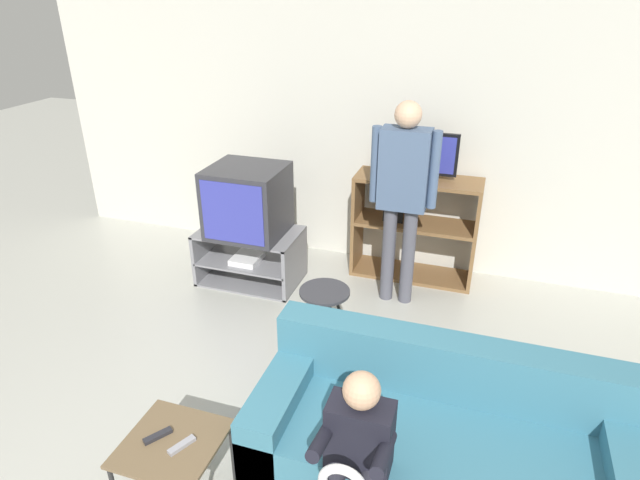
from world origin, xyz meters
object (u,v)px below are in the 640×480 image
at_px(folding_stool, 325,307).
at_px(person_standing_adult, 403,186).
at_px(remote_control_white, 182,445).
at_px(media_shelf, 415,227).
at_px(couch, 439,446).
at_px(tv_stand, 250,257).
at_px(snack_table, 173,449).
at_px(remote_control_black, 158,436).
at_px(television_main, 248,201).
at_px(television_flat, 421,157).
at_px(person_seated_child, 355,456).

xyz_separation_m(folding_stool, person_standing_adult, (0.30, 1.08, 0.51)).
bearing_deg(remote_control_white, folding_stool, 101.24).
bearing_deg(media_shelf, couch, -77.25).
height_order(tv_stand, snack_table, tv_stand).
bearing_deg(snack_table, remote_control_black, 177.06).
relative_size(media_shelf, couch, 0.56).
bearing_deg(television_main, folding_stool, -44.28).
distance_m(television_flat, folding_stool, 1.71).
height_order(media_shelf, folding_stool, media_shelf).
relative_size(remote_control_black, person_standing_adult, 0.08).
xyz_separation_m(tv_stand, snack_table, (0.63, -2.25, 0.14)).
distance_m(couch, person_seated_child, 0.65).
bearing_deg(remote_control_black, folding_stool, 103.40).
height_order(television_main, media_shelf, television_main).
height_order(remote_control_white, person_standing_adult, person_standing_adult).
height_order(snack_table, person_standing_adult, person_standing_adult).
xyz_separation_m(television_main, person_seated_child, (1.53, -2.17, -0.21)).
bearing_deg(couch, person_standing_adult, 107.54).
distance_m(media_shelf, couch, 2.33).
distance_m(folding_stool, snack_table, 1.32).
relative_size(tv_stand, couch, 0.46).
distance_m(tv_stand, television_main, 0.55).
bearing_deg(remote_control_white, person_standing_adult, 100.87).
distance_m(television_main, remote_control_white, 2.38).
relative_size(folding_stool, remote_control_white, 4.55).
xyz_separation_m(television_flat, folding_stool, (-0.35, -1.55, -0.62)).
relative_size(television_main, folding_stool, 0.95).
relative_size(folding_stool, person_seated_child, 0.68).
height_order(television_flat, snack_table, television_flat).
xyz_separation_m(snack_table, couch, (1.26, 0.53, -0.10)).
xyz_separation_m(remote_control_white, couch, (1.19, 0.55, -0.16)).
bearing_deg(television_main, person_seated_child, -54.80).
bearing_deg(couch, television_flat, 102.70).
bearing_deg(tv_stand, television_main, -32.29).
relative_size(snack_table, person_seated_child, 0.49).
bearing_deg(remote_control_white, television_flat, 102.17).
distance_m(folding_stool, person_standing_adult, 1.24).
xyz_separation_m(television_main, folding_stool, (1.01, -0.99, -0.26)).
bearing_deg(television_flat, television_main, -157.36).
xyz_separation_m(snack_table, person_seated_child, (0.92, 0.07, 0.20)).
bearing_deg(snack_table, folding_stool, 72.56).
bearing_deg(remote_control_white, media_shelf, 102.12).
bearing_deg(television_main, snack_table, -74.60).
distance_m(tv_stand, remote_control_white, 2.37).
bearing_deg(remote_control_black, media_shelf, 107.67).
bearing_deg(media_shelf, person_seated_child, -86.49).
xyz_separation_m(tv_stand, television_main, (0.01, -0.01, 0.55)).
bearing_deg(remote_control_black, television_flat, 107.73).
bearing_deg(television_flat, remote_control_black, -106.47).
height_order(snack_table, couch, couch).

